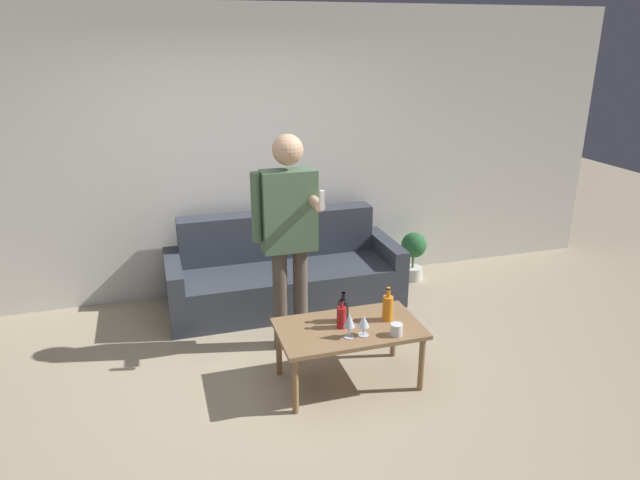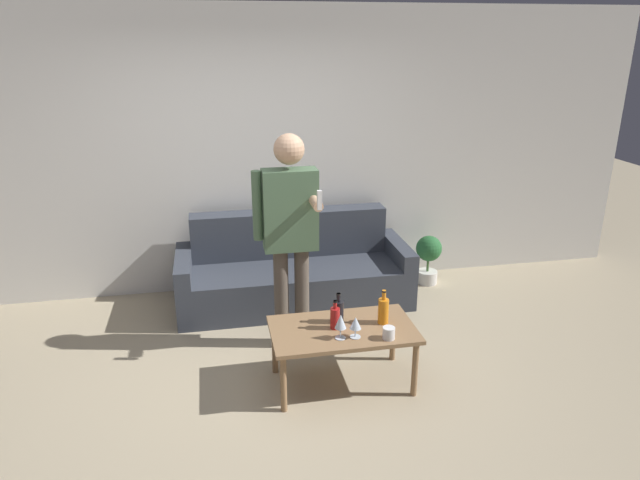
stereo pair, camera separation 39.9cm
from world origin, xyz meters
TOP-DOWN VIEW (x-y plane):
  - ground_plane at (0.00, 0.00)m, footprint 16.00×16.00m
  - wall_back at (0.00, 2.04)m, footprint 8.00×0.06m
  - couch at (0.39, 1.58)m, footprint 2.16×0.82m
  - coffee_table at (0.52, 0.12)m, footprint 1.03×0.59m
  - bottle_orange at (0.51, 0.21)m, footprint 0.08×0.08m
  - bottle_green at (0.82, 0.14)m, footprint 0.08×0.08m
  - bottle_dark at (0.47, 0.13)m, footprint 0.07×0.07m
  - wine_glass_near at (0.58, -0.02)m, footprint 0.08×0.08m
  - wine_glass_far at (0.47, -0.02)m, footprint 0.08×0.08m
  - cup_on_table at (0.79, -0.09)m, footprint 0.08×0.08m
  - person_standing_front at (0.24, 0.75)m, footprint 0.49×0.44m
  - potted_plant at (1.80, 1.71)m, footprint 0.26×0.26m

SIDE VIEW (x-z plane):
  - ground_plane at x=0.00m, z-range 0.00..0.00m
  - couch at x=0.39m, z-range -0.12..0.71m
  - potted_plant at x=1.80m, z-range 0.05..0.56m
  - coffee_table at x=0.52m, z-range 0.18..0.63m
  - cup_on_table at x=0.79m, z-range 0.46..0.54m
  - bottle_dark at x=0.47m, z-range 0.43..0.65m
  - bottle_orange at x=0.51m, z-range 0.43..0.66m
  - bottle_green at x=0.82m, z-range 0.43..0.69m
  - wine_glass_near at x=0.58m, z-range 0.48..0.64m
  - wine_glass_far at x=0.47m, z-range 0.49..0.67m
  - person_standing_front at x=0.24m, z-range 0.17..1.91m
  - wall_back at x=0.00m, z-range 0.00..2.70m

